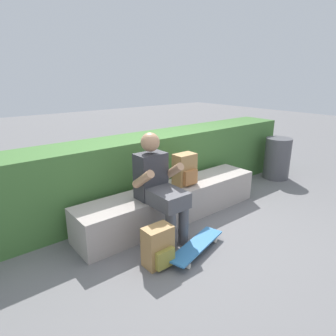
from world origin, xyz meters
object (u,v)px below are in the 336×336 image
Objects in this scene: bench_main at (173,203)px; person_skater at (159,184)px; backpack_on_ground at (158,247)px; trash_bin at (277,158)px; skateboard_near_person at (196,246)px; backpack_on_bench at (185,170)px.

person_skater is at bearing -151.31° from bench_main.
trash_bin reaches higher than backpack_on_ground.
person_skater is 0.71m from backpack_on_ground.
trash_bin reaches higher than skateboard_near_person.
bench_main is 2.20× the size of person_skater.
person_skater reaches higher than skateboard_near_person.
bench_main is 0.44m from backpack_on_bench.
trash_bin is (2.42, 0.03, 0.15)m from bench_main.
backpack_on_bench is at bearing 35.18° from backpack_on_ground.
skateboard_near_person is (0.08, -0.53, -0.55)m from person_skater.
person_skater reaches higher than bench_main.
backpack_on_bench is at bearing 19.74° from person_skater.
person_skater is 2.85m from trash_bin.
skateboard_near_person is 2.06× the size of backpack_on_ground.
trash_bin is (2.82, 0.25, -0.27)m from person_skater.
skateboard_near_person is at bearing -81.16° from person_skater.
backpack_on_ground is at bearing -138.32° from bench_main.
backpack_on_bench reaches higher than trash_bin.
bench_main is 0.82m from skateboard_near_person.
person_skater is at bearing -174.88° from trash_bin.
person_skater is 0.77m from skateboard_near_person.
trash_bin reaches higher than bench_main.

